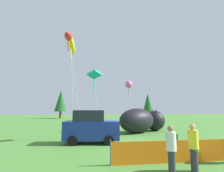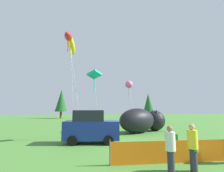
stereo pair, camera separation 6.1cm
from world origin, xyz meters
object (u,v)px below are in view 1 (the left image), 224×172
at_px(inflatable_cat, 142,121).
at_px(spectator_in_white_shirt, 193,145).
at_px(spectator_in_black_shirt, 194,148).
at_px(kite_yellow_hero, 71,45).
at_px(spectator_in_grey_shirt, 171,147).
at_px(kite_red_lizard, 68,37).
at_px(kite_pink_octopus, 129,85).
at_px(kite_teal_diamond, 95,75).
at_px(parked_car, 91,127).
at_px(folding_chair, 174,140).

distance_m(inflatable_cat, spectator_in_white_shirt, 11.33).
xyz_separation_m(spectator_in_black_shirt, kite_yellow_hero, (-5.85, 8.88, 7.29)).
height_order(spectator_in_grey_shirt, kite_red_lizard, kite_red_lizard).
distance_m(kite_red_lizard, kite_pink_octopus, 8.04).
bearing_deg(spectator_in_black_shirt, kite_teal_diamond, 117.49).
xyz_separation_m(spectator_in_grey_shirt, kite_teal_diamond, (-2.72, 7.38, 4.15)).
bearing_deg(spectator_in_black_shirt, inflatable_cat, 82.86).
height_order(parked_car, spectator_in_black_shirt, parked_car).
bearing_deg(kite_yellow_hero, spectator_in_grey_shirt, -61.96).
height_order(spectator_in_black_shirt, kite_pink_octopus, kite_pink_octopus).
bearing_deg(kite_pink_octopus, folding_chair, -81.90).
distance_m(folding_chair, spectator_in_black_shirt, 4.18).
distance_m(folding_chair, kite_pink_octopus, 8.88).
xyz_separation_m(inflatable_cat, kite_teal_diamond, (-5.17, -3.98, 3.99)).
relative_size(spectator_in_grey_shirt, kite_yellow_hero, 0.20).
bearing_deg(kite_teal_diamond, spectator_in_white_shirt, -62.88).
height_order(spectator_in_black_shirt, kite_yellow_hero, kite_yellow_hero).
bearing_deg(spectator_in_white_shirt, kite_pink_octopus, 89.22).
bearing_deg(kite_yellow_hero, inflatable_cat, 17.80).
distance_m(spectator_in_white_shirt, kite_pink_octopus, 12.25).
bearing_deg(inflatable_cat, folding_chair, -123.30).
relative_size(folding_chair, spectator_in_grey_shirt, 0.46).
bearing_deg(kite_yellow_hero, parked_car, -55.75).
bearing_deg(kite_pink_octopus, kite_red_lizard, -146.05).
distance_m(parked_car, spectator_in_black_shirt, 7.34).
bearing_deg(spectator_in_black_shirt, folding_chair, 73.38).
bearing_deg(kite_red_lizard, spectator_in_black_shirt, -51.36).
height_order(kite_yellow_hero, kite_pink_octopus, kite_yellow_hero).
height_order(folding_chair, inflatable_cat, inflatable_cat).
height_order(folding_chair, spectator_in_black_shirt, spectator_in_black_shirt).
height_order(folding_chair, kite_red_lizard, kite_red_lizard).
bearing_deg(folding_chair, inflatable_cat, -135.13).
distance_m(spectator_in_black_shirt, kite_red_lizard, 12.11).
xyz_separation_m(inflatable_cat, kite_yellow_hero, (-7.26, -2.33, 7.05)).
height_order(parked_car, spectator_in_grey_shirt, parked_car).
bearing_deg(parked_car, kite_red_lizard, 151.99).
height_order(inflatable_cat, spectator_in_white_shirt, inflatable_cat).
distance_m(folding_chair, inflatable_cat, 7.26).
xyz_separation_m(folding_chair, spectator_in_black_shirt, (-1.19, -3.99, 0.41)).
bearing_deg(spectator_in_white_shirt, kite_red_lizard, 128.32).
height_order(kite_red_lizard, kite_pink_octopus, kite_red_lizard).
relative_size(spectator_in_white_shirt, kite_teal_diamond, 0.33).
xyz_separation_m(parked_car, kite_pink_octopus, (4.11, 5.39, 3.89)).
xyz_separation_m(kite_red_lizard, kite_pink_octopus, (6.07, 4.09, -3.33)).
relative_size(folding_chair, spectator_in_white_shirt, 0.45).
bearing_deg(parked_car, spectator_in_grey_shirt, -59.29).
relative_size(parked_car, spectator_in_grey_shirt, 2.24).
relative_size(inflatable_cat, spectator_in_black_shirt, 3.72).
bearing_deg(parked_car, folding_chair, -17.02).
relative_size(folding_chair, kite_pink_octopus, 0.15).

